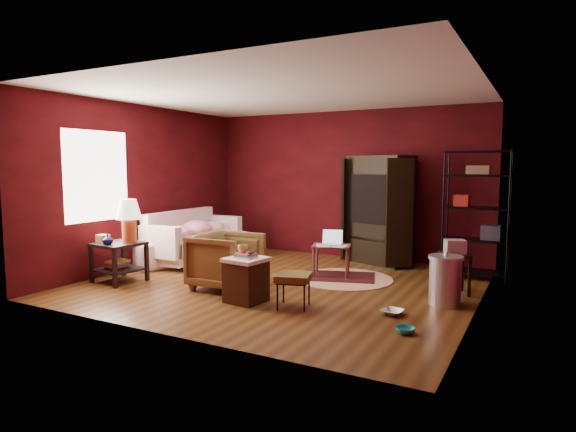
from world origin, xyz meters
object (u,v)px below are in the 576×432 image
object	(u,v)px
side_table	(124,233)
hamper	(246,279)
sofa	(193,237)
tv_armoire	(379,208)
wire_shelving	(478,209)
laptop_desk	(332,248)
armchair	(226,258)

from	to	relation	value
side_table	hamper	size ratio (longest dim) A/B	1.89
sofa	hamper	world-z (taller)	sofa
hamper	tv_armoire	bearing A→B (deg)	77.46
tv_armoire	hamper	bearing A→B (deg)	-83.79
side_table	tv_armoire	distance (m)	4.36
hamper	wire_shelving	world-z (taller)	wire_shelving
laptop_desk	wire_shelving	distance (m)	2.33
wire_shelving	sofa	bearing A→B (deg)	-168.44
armchair	tv_armoire	size ratio (longest dim) A/B	0.45
side_table	wire_shelving	xyz separation A→B (m)	(4.67, 2.73, 0.34)
tv_armoire	wire_shelving	world-z (taller)	wire_shelving
armchair	wire_shelving	size ratio (longest dim) A/B	0.44
sofa	hamper	bearing A→B (deg)	-102.44
sofa	laptop_desk	bearing A→B (deg)	-63.64
sofa	tv_armoire	distance (m)	3.44
sofa	tv_armoire	bearing A→B (deg)	-39.50
side_table	laptop_desk	world-z (taller)	side_table
armchair	tv_armoire	bearing A→B (deg)	-28.05
laptop_desk	tv_armoire	distance (m)	1.54
hamper	sofa	bearing A→B (deg)	142.70
hamper	tv_armoire	xyz separation A→B (m)	(0.72, 3.25, 0.71)
hamper	tv_armoire	size ratio (longest dim) A/B	0.34
hamper	tv_armoire	distance (m)	3.40
armchair	laptop_desk	world-z (taller)	armchair
armchair	side_table	bearing A→B (deg)	102.31
side_table	tv_armoire	size ratio (longest dim) A/B	0.65
side_table	hamper	distance (m)	2.27
sofa	side_table	world-z (taller)	side_table
hamper	laptop_desk	xyz separation A→B (m)	(0.41, 1.85, 0.15)
hamper	wire_shelving	distance (m)	3.79
armchair	tv_armoire	world-z (taller)	tv_armoire
sofa	laptop_desk	xyz separation A→B (m)	(2.74, 0.07, 0.01)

